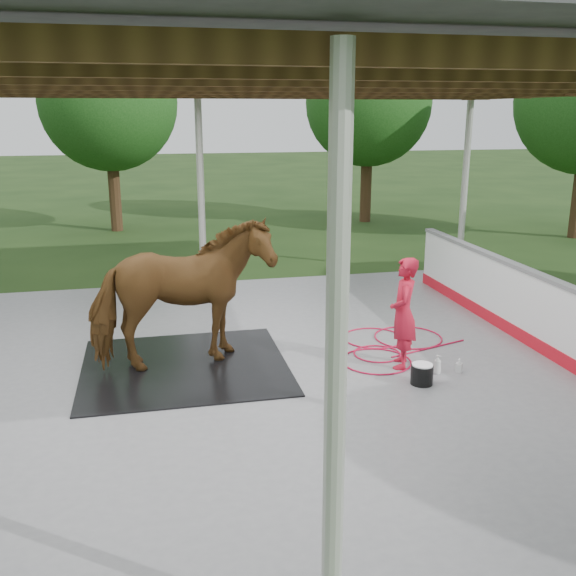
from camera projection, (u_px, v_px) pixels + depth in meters
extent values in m
plane|color=#1E3814|center=(236.00, 377.00, 8.82)|extent=(100.00, 100.00, 0.00)
cube|color=slate|center=(236.00, 375.00, 8.81)|extent=(12.00, 10.00, 0.05)
cylinder|color=beige|center=(336.00, 376.00, 3.87)|extent=(0.14, 0.14, 3.85)
cylinder|color=beige|center=(201.00, 192.00, 12.72)|extent=(0.14, 0.14, 3.85)
cylinder|color=beige|center=(465.00, 186.00, 13.90)|extent=(0.14, 0.14, 3.85)
cube|color=brown|center=(332.00, 50.00, 3.56)|extent=(12.00, 0.10, 0.18)
cube|color=brown|center=(278.00, 67.00, 4.97)|extent=(12.00, 0.10, 0.18)
cube|color=brown|center=(248.00, 77.00, 6.39)|extent=(12.00, 0.10, 0.18)
cube|color=brown|center=(229.00, 84.00, 7.80)|extent=(12.00, 0.10, 0.18)
cube|color=brown|center=(216.00, 88.00, 9.21)|extent=(12.00, 0.10, 0.18)
cube|color=brown|center=(206.00, 91.00, 10.62)|extent=(12.00, 0.10, 0.18)
cube|color=brown|center=(198.00, 94.00, 12.04)|extent=(12.00, 0.10, 0.18)
cube|color=#38383A|center=(228.00, 66.00, 7.74)|extent=(12.60, 10.60, 0.10)
cube|color=red|center=(536.00, 342.00, 9.73)|extent=(0.14, 8.00, 0.20)
cube|color=white|center=(540.00, 310.00, 9.60)|extent=(0.12, 8.00, 1.00)
cube|color=slate|center=(543.00, 277.00, 9.46)|extent=(0.16, 8.00, 0.06)
cylinder|color=#382314|center=(115.00, 195.00, 19.41)|extent=(0.36, 0.36, 2.20)
sphere|color=#194714|center=(108.00, 102.00, 18.70)|extent=(4.00, 4.00, 4.00)
cylinder|color=#382314|center=(366.00, 188.00, 21.07)|extent=(0.36, 0.36, 2.20)
sphere|color=#194714|center=(369.00, 103.00, 20.35)|extent=(4.00, 4.00, 4.00)
cube|color=black|center=(185.00, 366.00, 9.03)|extent=(2.83, 2.66, 0.02)
imported|color=brown|center=(182.00, 295.00, 8.75)|extent=(2.61, 1.55, 2.07)
imported|color=red|center=(403.00, 313.00, 8.86)|extent=(0.56, 0.67, 1.56)
cylinder|color=black|center=(422.00, 374.00, 8.43)|extent=(0.30, 0.30, 0.26)
cylinder|color=white|center=(422.00, 365.00, 8.40)|extent=(0.27, 0.27, 0.03)
imported|color=silver|center=(437.00, 364.00, 8.76)|extent=(0.15, 0.15, 0.27)
imported|color=#338CD8|center=(459.00, 365.00, 8.82)|extent=(0.13, 0.13, 0.20)
torus|color=#B80D33|center=(408.00, 337.00, 10.18)|extent=(1.07, 1.07, 0.02)
torus|color=#B80D33|center=(373.00, 338.00, 10.15)|extent=(0.97, 0.97, 0.02)
torus|color=#B80D33|center=(377.00, 354.00, 9.49)|extent=(0.71, 0.71, 0.02)
torus|color=#B80D33|center=(376.00, 361.00, 9.21)|extent=(1.01, 1.01, 0.02)
cylinder|color=#B80D33|center=(429.00, 348.00, 9.70)|extent=(1.38, 0.47, 0.02)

